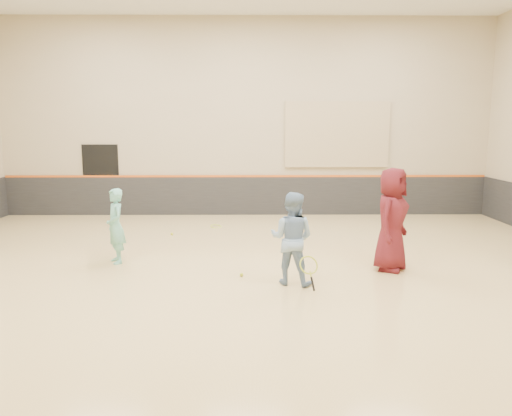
{
  "coord_description": "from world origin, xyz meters",
  "views": [
    {
      "loc": [
        0.14,
        -9.48,
        2.81
      ],
      "look_at": [
        0.25,
        0.4,
        1.15
      ],
      "focal_mm": 35.0,
      "sensor_mm": 36.0,
      "label": 1
    }
  ],
  "objects_px": {
    "instructor": "(292,238)",
    "spare_racket": "(216,224)",
    "girl": "(116,226)",
    "young_man": "(392,219)"
  },
  "relations": [
    {
      "from": "instructor",
      "to": "spare_racket",
      "type": "height_order",
      "value": "instructor"
    },
    {
      "from": "girl",
      "to": "young_man",
      "type": "height_order",
      "value": "young_man"
    },
    {
      "from": "young_man",
      "to": "spare_racket",
      "type": "bearing_deg",
      "value": 75.96
    },
    {
      "from": "instructor",
      "to": "spare_racket",
      "type": "relative_size",
      "value": 2.3
    },
    {
      "from": "instructor",
      "to": "spare_racket",
      "type": "bearing_deg",
      "value": -50.49
    },
    {
      "from": "girl",
      "to": "young_man",
      "type": "bearing_deg",
      "value": 56.04
    },
    {
      "from": "young_man",
      "to": "instructor",
      "type": "bearing_deg",
      "value": 147.17
    },
    {
      "from": "young_man",
      "to": "spare_racket",
      "type": "relative_size",
      "value": 2.78
    },
    {
      "from": "instructor",
      "to": "young_man",
      "type": "bearing_deg",
      "value": -136.33
    },
    {
      "from": "girl",
      "to": "instructor",
      "type": "distance_m",
      "value": 3.75
    }
  ]
}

